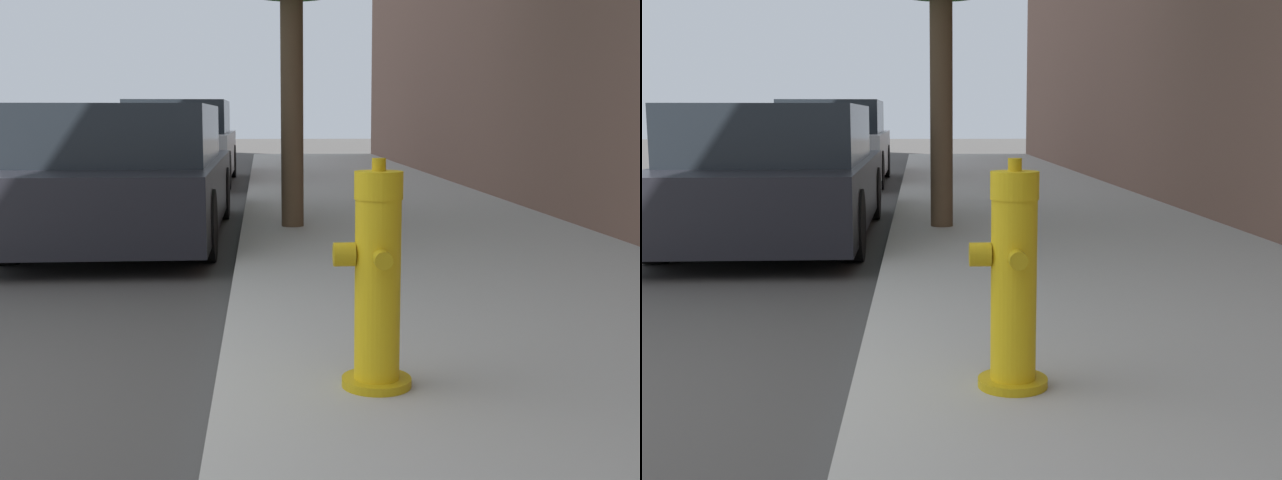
# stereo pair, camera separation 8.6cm
# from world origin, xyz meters

# --- Properties ---
(sidewalk_slab) EXTENTS (3.36, 40.00, 0.14)m
(sidewalk_slab) POSITION_xyz_m (3.49, 0.00, 0.07)
(sidewalk_slab) COLOR #A8A59E
(sidewalk_slab) RESTS_ON ground_plane
(fire_hydrant) EXTENTS (0.32, 0.33, 0.92)m
(fire_hydrant) POSITION_xyz_m (2.47, 0.10, 0.57)
(fire_hydrant) COLOR #C39C11
(fire_hydrant) RESTS_ON sidewalk_slab
(parked_car_near) EXTENTS (1.84, 4.58, 1.33)m
(parked_car_near) POSITION_xyz_m (0.71, 5.11, 0.64)
(parked_car_near) COLOR black
(parked_car_near) RESTS_ON ground_plane
(parked_car_mid) EXTENTS (1.87, 4.35, 1.50)m
(parked_car_mid) POSITION_xyz_m (0.57, 11.77, 0.72)
(parked_car_mid) COLOR #B7B7BC
(parked_car_mid) RESTS_ON ground_plane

